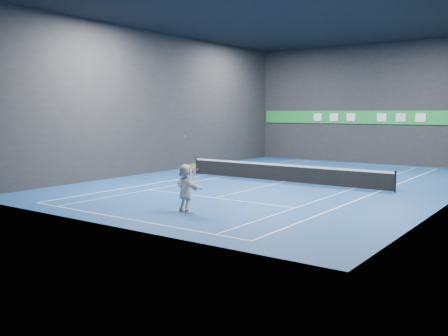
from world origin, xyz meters
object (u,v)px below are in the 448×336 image
Objects in this scene: tennis_net at (283,172)px; tennis_racket at (194,171)px; player at (186,188)px; tennis_ball at (184,136)px.

tennis_racket is (1.39, -9.58, 1.11)m from tennis_net.
tennis_racket is (0.40, 0.05, 0.70)m from player.
player is 2.03m from tennis_ball.
tennis_racket reaches higher than tennis_net.
player is 29.51× the size of tennis_ball.
player is 0.15× the size of tennis_net.
tennis_net is at bearing 94.77° from tennis_ball.
tennis_ball reaches higher than tennis_net.
tennis_ball is 1.45m from tennis_racket.
player is 9.69m from tennis_net.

